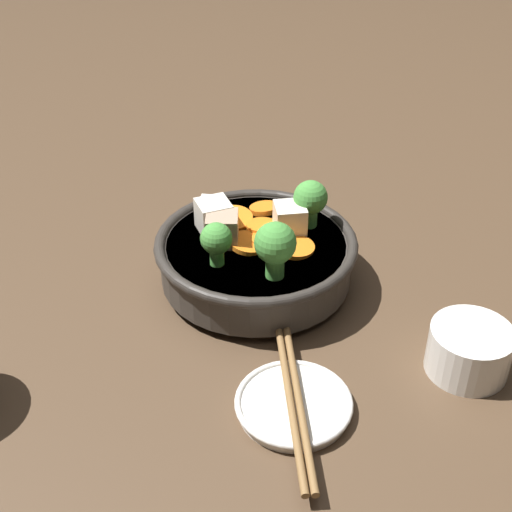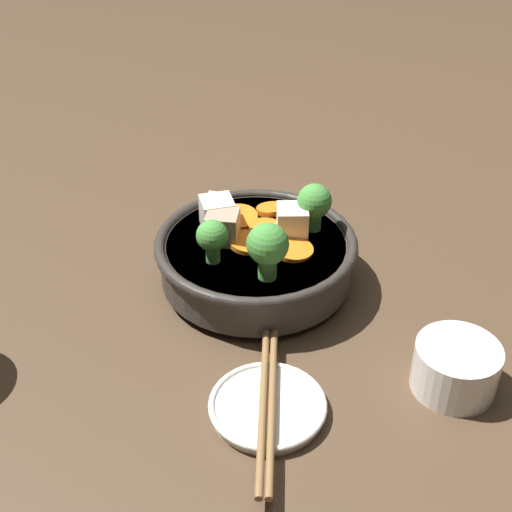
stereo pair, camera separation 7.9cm
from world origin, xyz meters
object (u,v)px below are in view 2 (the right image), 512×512
stirfry_bowl (256,253)px  chopsticks_pair (268,399)px  side_saucer (268,407)px  tea_cup (456,367)px

stirfry_bowl → chopsticks_pair: stirfry_bowl is taller
chopsticks_pair → side_saucer: bearing=-90.0°
side_saucer → chopsticks_pair: bearing=90.0°
side_saucer → tea_cup: 0.18m
side_saucer → chopsticks_pair: 0.01m
stirfry_bowl → chopsticks_pair: 0.20m
stirfry_bowl → tea_cup: size_ratio=2.80×
tea_cup → chopsticks_pair: tea_cup is taller
stirfry_bowl → side_saucer: 0.20m
tea_cup → chopsticks_pair: (0.17, -0.04, -0.01)m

